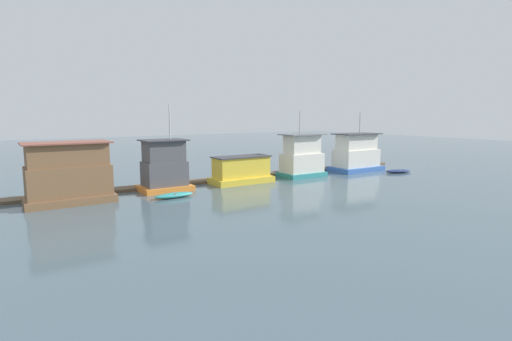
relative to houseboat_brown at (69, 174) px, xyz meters
name	(u,v)px	position (x,y,z in m)	size (l,w,h in m)	color
ground_plane	(251,181)	(19.25, 0.53, -2.52)	(200.00, 200.00, 0.00)	#475B66
dock_walkway	(240,177)	(19.25, 3.10, -2.37)	(51.00, 2.01, 0.30)	brown
houseboat_brown	(69,174)	(0.00, 0.00, 0.00)	(7.25, 4.01, 5.34)	brown
houseboat_orange	(164,168)	(9.00, 0.87, -0.17)	(5.01, 3.83, 8.71)	orange
houseboat_yellow	(241,170)	(17.85, 0.40, -1.10)	(7.07, 3.32, 3.05)	gold
houseboat_teal	(302,158)	(26.50, 0.17, -0.19)	(5.55, 3.46, 8.09)	teal
houseboat_blue	(356,154)	(36.02, 0.05, -0.27)	(7.24, 4.13, 7.95)	#3866B7
dinghy_teal	(174,195)	(8.39, -3.04, -2.28)	(3.80, 1.26, 0.47)	teal
dinghy_navy	(398,171)	(39.20, -4.46, -2.29)	(3.97, 2.43, 0.45)	navy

